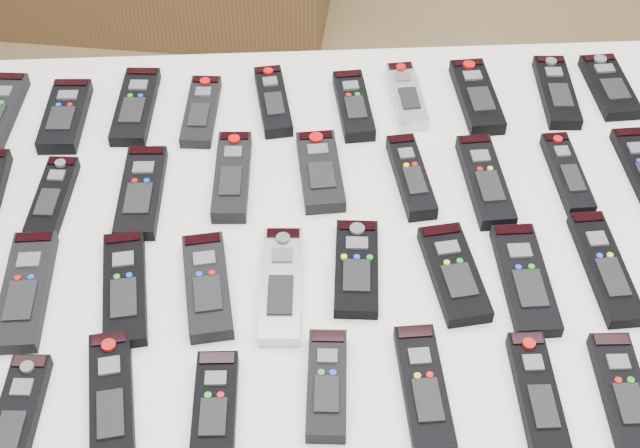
{
  "coord_description": "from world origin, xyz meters",
  "views": [
    {
      "loc": [
        -0.02,
        -0.83,
        1.73
      ],
      "look_at": [
        0.02,
        0.03,
        0.8
      ],
      "focal_mm": 50.0,
      "sensor_mm": 36.0,
      "label": 1
    }
  ],
  "objects_px": {
    "remote_2": "(136,106)",
    "remote_23": "(281,285)",
    "remote_3": "(201,111)",
    "remote_35": "(538,395)",
    "remote_1": "(65,116)",
    "remote_25": "(454,273)",
    "remote_8": "(557,92)",
    "remote_33": "(327,385)",
    "remote_4": "(273,101)",
    "remote_7": "(477,96)",
    "remote_14": "(320,171)",
    "remote_11": "(53,198)",
    "remote_12": "(141,192)",
    "remote_6": "(406,96)",
    "remote_9": "(609,87)",
    "remote_20": "(26,290)",
    "remote_22": "(207,286)",
    "table": "(320,260)",
    "remote_15": "(411,176)",
    "remote_26": "(525,279)",
    "remote_34": "(424,388)",
    "remote_13": "(232,176)",
    "remote_21": "(125,288)",
    "remote_27": "(605,267)",
    "remote_31": "(112,400)",
    "remote_32": "(215,407)",
    "remote_5": "(353,105)",
    "remote_36": "(623,392)",
    "remote_30": "(16,421)",
    "remote_17": "(567,173)",
    "remote_16": "(485,181)",
    "remote_24": "(357,268)"
  },
  "relations": [
    {
      "from": "remote_2",
      "to": "remote_23",
      "type": "xyz_separation_m",
      "value": [
        0.23,
        -0.39,
        0.0
      ]
    },
    {
      "from": "remote_3",
      "to": "remote_35",
      "type": "relative_size",
      "value": 0.95
    },
    {
      "from": "remote_1",
      "to": "remote_25",
      "type": "height_order",
      "value": "remote_1"
    },
    {
      "from": "remote_8",
      "to": "remote_33",
      "type": "relative_size",
      "value": 1.14
    },
    {
      "from": "remote_2",
      "to": "remote_4",
      "type": "xyz_separation_m",
      "value": [
        0.23,
        0.0,
        0.0
      ]
    },
    {
      "from": "remote_7",
      "to": "remote_14",
      "type": "relative_size",
      "value": 1.08
    },
    {
      "from": "remote_11",
      "to": "remote_12",
      "type": "distance_m",
      "value": 0.13
    },
    {
      "from": "remote_6",
      "to": "remote_9",
      "type": "distance_m",
      "value": 0.35
    },
    {
      "from": "remote_3",
      "to": "remote_7",
      "type": "xyz_separation_m",
      "value": [
        0.46,
        0.01,
        0.0
      ]
    },
    {
      "from": "remote_20",
      "to": "remote_22",
      "type": "bearing_deg",
      "value": -2.08
    },
    {
      "from": "table",
      "to": "remote_3",
      "type": "height_order",
      "value": "remote_3"
    },
    {
      "from": "remote_15",
      "to": "remote_26",
      "type": "relative_size",
      "value": 0.9
    },
    {
      "from": "remote_3",
      "to": "remote_14",
      "type": "xyz_separation_m",
      "value": [
        0.19,
        -0.15,
        0.0
      ]
    },
    {
      "from": "remote_2",
      "to": "remote_34",
      "type": "bearing_deg",
      "value": -50.42
    },
    {
      "from": "table",
      "to": "remote_13",
      "type": "xyz_separation_m",
      "value": [
        -0.13,
        0.11,
        0.07
      ]
    },
    {
      "from": "remote_21",
      "to": "remote_25",
      "type": "height_order",
      "value": "remote_25"
    },
    {
      "from": "remote_12",
      "to": "remote_15",
      "type": "xyz_separation_m",
      "value": [
        0.41,
        0.01,
        0.0
      ]
    },
    {
      "from": "remote_8",
      "to": "remote_15",
      "type": "height_order",
      "value": "remote_15"
    },
    {
      "from": "remote_6",
      "to": "remote_12",
      "type": "bearing_deg",
      "value": -157.86
    },
    {
      "from": "remote_27",
      "to": "remote_31",
      "type": "xyz_separation_m",
      "value": [
        -0.66,
        -0.18,
        0.0
      ]
    },
    {
      "from": "remote_9",
      "to": "remote_21",
      "type": "height_order",
      "value": "same"
    },
    {
      "from": "remote_11",
      "to": "remote_32",
      "type": "height_order",
      "value": "remote_32"
    },
    {
      "from": "remote_3",
      "to": "remote_5",
      "type": "relative_size",
      "value": 1.03
    },
    {
      "from": "remote_27",
      "to": "remote_14",
      "type": "bearing_deg",
      "value": 148.65
    },
    {
      "from": "remote_8",
      "to": "remote_35",
      "type": "height_order",
      "value": "remote_35"
    },
    {
      "from": "remote_25",
      "to": "remote_20",
      "type": "bearing_deg",
      "value": 172.8
    },
    {
      "from": "remote_35",
      "to": "remote_32",
      "type": "bearing_deg",
      "value": -179.58
    },
    {
      "from": "remote_1",
      "to": "remote_8",
      "type": "distance_m",
      "value": 0.81
    },
    {
      "from": "remote_8",
      "to": "remote_14",
      "type": "distance_m",
      "value": 0.44
    },
    {
      "from": "remote_21",
      "to": "remote_31",
      "type": "distance_m",
      "value": 0.17
    },
    {
      "from": "remote_9",
      "to": "remote_27",
      "type": "xyz_separation_m",
      "value": [
        -0.11,
        -0.39,
        0.0
      ]
    },
    {
      "from": "remote_6",
      "to": "remote_12",
      "type": "distance_m",
      "value": 0.47
    },
    {
      "from": "remote_9",
      "to": "remote_27",
      "type": "relative_size",
      "value": 0.8
    },
    {
      "from": "remote_36",
      "to": "table",
      "type": "bearing_deg",
      "value": 142.45
    },
    {
      "from": "remote_32",
      "to": "remote_12",
      "type": "bearing_deg",
      "value": 109.51
    },
    {
      "from": "remote_30",
      "to": "remote_34",
      "type": "bearing_deg",
      "value": 6.23
    },
    {
      "from": "remote_20",
      "to": "remote_25",
      "type": "bearing_deg",
      "value": -0.69
    },
    {
      "from": "remote_30",
      "to": "remote_11",
      "type": "bearing_deg",
      "value": 95.93
    },
    {
      "from": "remote_17",
      "to": "remote_6",
      "type": "bearing_deg",
      "value": 136.72
    },
    {
      "from": "remote_2",
      "to": "remote_16",
      "type": "relative_size",
      "value": 0.98
    },
    {
      "from": "remote_23",
      "to": "remote_32",
      "type": "relative_size",
      "value": 1.29
    },
    {
      "from": "remote_2",
      "to": "remote_34",
      "type": "height_order",
      "value": "same"
    },
    {
      "from": "remote_34",
      "to": "remote_14",
      "type": "bearing_deg",
      "value": 103.69
    },
    {
      "from": "remote_2",
      "to": "remote_3",
      "type": "bearing_deg",
      "value": -5.26
    },
    {
      "from": "remote_6",
      "to": "remote_30",
      "type": "bearing_deg",
      "value": -136.07
    },
    {
      "from": "remote_24",
      "to": "remote_36",
      "type": "xyz_separation_m",
      "value": [
        0.31,
        -0.22,
        0.0
      ]
    },
    {
      "from": "remote_3",
      "to": "remote_34",
      "type": "distance_m",
      "value": 0.62
    },
    {
      "from": "remote_1",
      "to": "remote_13",
      "type": "bearing_deg",
      "value": -27.2
    },
    {
      "from": "remote_11",
      "to": "remote_21",
      "type": "bearing_deg",
      "value": -49.85
    },
    {
      "from": "remote_24",
      "to": "remote_30",
      "type": "height_order",
      "value": "remote_30"
    }
  ]
}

